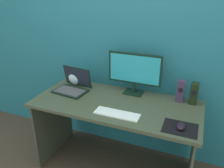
{
  "coord_description": "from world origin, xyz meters",
  "views": [
    {
      "loc": [
        0.64,
        -1.68,
        1.71
      ],
      "look_at": [
        -0.03,
        -0.02,
        0.92
      ],
      "focal_mm": 36.66,
      "sensor_mm": 36.0,
      "label": 1
    }
  ],
  "objects_px": {
    "speaker_right": "(194,93)",
    "speaker_near_monitor": "(181,91)",
    "mouse": "(181,126)",
    "laptop": "(73,86)",
    "fishbowl": "(77,76)",
    "keyboard_external": "(117,114)",
    "monitor": "(134,71)"
  },
  "relations": [
    {
      "from": "laptop",
      "to": "fishbowl",
      "type": "height_order",
      "value": "laptop"
    },
    {
      "from": "monitor",
      "to": "laptop",
      "type": "height_order",
      "value": "monitor"
    },
    {
      "from": "speaker_near_monitor",
      "to": "mouse",
      "type": "distance_m",
      "value": 0.45
    },
    {
      "from": "speaker_right",
      "to": "laptop",
      "type": "height_order",
      "value": "laptop"
    },
    {
      "from": "keyboard_external",
      "to": "mouse",
      "type": "xyz_separation_m",
      "value": [
        0.5,
        -0.01,
        0.02
      ]
    },
    {
      "from": "mouse",
      "to": "fishbowl",
      "type": "bearing_deg",
      "value": 158.77
    },
    {
      "from": "speaker_right",
      "to": "speaker_near_monitor",
      "type": "height_order",
      "value": "speaker_near_monitor"
    },
    {
      "from": "monitor",
      "to": "mouse",
      "type": "relative_size",
      "value": 5.06
    },
    {
      "from": "keyboard_external",
      "to": "fishbowl",
      "type": "bearing_deg",
      "value": 145.23
    },
    {
      "from": "mouse",
      "to": "speaker_right",
      "type": "bearing_deg",
      "value": 83.15
    },
    {
      "from": "keyboard_external",
      "to": "monitor",
      "type": "bearing_deg",
      "value": 88.75
    },
    {
      "from": "monitor",
      "to": "keyboard_external",
      "type": "distance_m",
      "value": 0.48
    },
    {
      "from": "speaker_near_monitor",
      "to": "laptop",
      "type": "distance_m",
      "value": 1.02
    },
    {
      "from": "speaker_right",
      "to": "speaker_near_monitor",
      "type": "bearing_deg",
      "value": 179.99
    },
    {
      "from": "monitor",
      "to": "speaker_right",
      "type": "height_order",
      "value": "monitor"
    },
    {
      "from": "monitor",
      "to": "mouse",
      "type": "distance_m",
      "value": 0.69
    },
    {
      "from": "laptop",
      "to": "fishbowl",
      "type": "relative_size",
      "value": 1.9
    },
    {
      "from": "monitor",
      "to": "mouse",
      "type": "xyz_separation_m",
      "value": [
        0.49,
        -0.44,
        -0.2
      ]
    },
    {
      "from": "mouse",
      "to": "speaker_near_monitor",
      "type": "bearing_deg",
      "value": 97.81
    },
    {
      "from": "speaker_near_monitor",
      "to": "laptop",
      "type": "xyz_separation_m",
      "value": [
        -1.01,
        -0.17,
        -0.05
      ]
    },
    {
      "from": "speaker_right",
      "to": "laptop",
      "type": "bearing_deg",
      "value": -171.59
    },
    {
      "from": "speaker_right",
      "to": "mouse",
      "type": "height_order",
      "value": "speaker_right"
    },
    {
      "from": "laptop",
      "to": "keyboard_external",
      "type": "xyz_separation_m",
      "value": [
        0.57,
        -0.26,
        -0.04
      ]
    },
    {
      "from": "mouse",
      "to": "laptop",
      "type": "bearing_deg",
      "value": 165.73
    },
    {
      "from": "speaker_right",
      "to": "speaker_near_monitor",
      "type": "relative_size",
      "value": 0.98
    },
    {
      "from": "fishbowl",
      "to": "mouse",
      "type": "relative_size",
      "value": 1.79
    },
    {
      "from": "monitor",
      "to": "speaker_near_monitor",
      "type": "xyz_separation_m",
      "value": [
        0.43,
        -0.0,
        -0.12
      ]
    },
    {
      "from": "monitor",
      "to": "speaker_near_monitor",
      "type": "height_order",
      "value": "monitor"
    },
    {
      "from": "laptop",
      "to": "fishbowl",
      "type": "xyz_separation_m",
      "value": [
        -0.04,
        0.16,
        0.04
      ]
    },
    {
      "from": "laptop",
      "to": "speaker_near_monitor",
      "type": "bearing_deg",
      "value": 9.33
    },
    {
      "from": "monitor",
      "to": "speaker_right",
      "type": "xyz_separation_m",
      "value": [
        0.54,
        -0.0,
        -0.13
      ]
    },
    {
      "from": "keyboard_external",
      "to": "speaker_near_monitor",
      "type": "bearing_deg",
      "value": 43.92
    }
  ]
}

